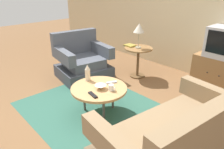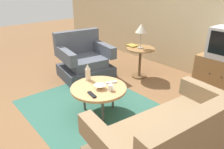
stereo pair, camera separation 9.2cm
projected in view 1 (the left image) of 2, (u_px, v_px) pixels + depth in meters
ground_plane at (100, 112)px, 3.19m from camera, size 16.00×16.00×0.00m
back_wall at (194, 6)px, 4.13m from camera, size 9.00×0.12×2.70m
area_rug at (100, 113)px, 3.16m from camera, size 2.39×1.76×0.00m
armchair at (82, 62)px, 4.28m from camera, size 0.98×1.06×0.89m
couch at (179, 142)px, 2.16m from camera, size 1.15×1.71×0.95m
coffee_table at (99, 89)px, 3.00m from camera, size 0.79×0.79×0.43m
side_table at (138, 56)px, 4.22m from camera, size 0.55×0.55×0.60m
tv_stand at (218, 72)px, 3.83m from camera, size 0.84×0.43×0.58m
table_lamp at (139, 29)px, 4.00m from camera, size 0.21×0.21×0.47m
vase at (88, 73)px, 3.16m from camera, size 0.08×0.08×0.25m
mug at (111, 88)px, 2.88m from camera, size 0.12×0.07×0.09m
bowl at (101, 87)px, 2.93m from camera, size 0.16×0.16×0.06m
tv_remote_dark at (93, 95)px, 2.77m from camera, size 0.18×0.08×0.02m
tv_remote_silver at (111, 82)px, 3.11m from camera, size 0.10×0.17×0.02m
book at (130, 45)px, 4.26m from camera, size 0.21×0.17×0.03m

